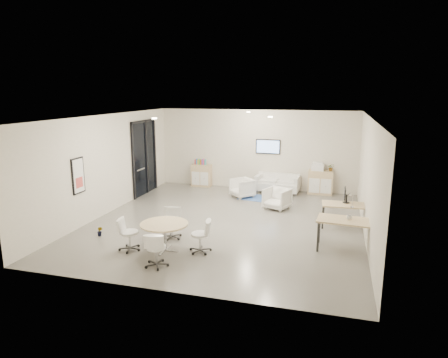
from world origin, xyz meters
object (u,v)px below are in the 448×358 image
sideboard_left (201,175)px  loveseat (278,184)px  sideboard_right (320,182)px  desk_rear (346,206)px  armchair_right (277,198)px  armchair_left (242,187)px  desk_front (348,223)px  round_table (164,226)px

sideboard_left → loveseat: 3.25m
sideboard_right → desk_rear: 3.88m
armchair_right → desk_rear: (2.21, -1.34, 0.25)m
sideboard_left → loveseat: size_ratio=0.53×
armchair_right → sideboard_left: bearing=166.7°
sideboard_left → armchair_right: 4.30m
armchair_left → desk_front: size_ratio=0.49×
sideboard_right → loveseat: size_ratio=0.54×
loveseat → round_table: size_ratio=1.45×
sideboard_right → desk_rear: bearing=-76.9°
armchair_right → loveseat: bearing=118.8°
round_table → desk_rear: bearing=35.0°
sideboard_left → desk_front: size_ratio=0.59×
sideboard_left → desk_rear: bearing=-33.4°
armchair_left → loveseat: bearing=85.8°
loveseat → armchair_right: bearing=-77.9°
sideboard_left → round_table: 6.99m
armchair_right → round_table: (-2.17, -4.40, 0.25)m
sideboard_left → loveseat: (3.24, -0.18, -0.12)m
sideboard_right → loveseat: (-1.62, -0.17, -0.13)m
sideboard_right → armchair_right: size_ratio=1.19×
armchair_left → armchair_right: bearing=5.2°
loveseat → desk_front: bearing=-60.2°
armchair_left → desk_rear: bearing=9.3°
sideboard_left → round_table: bearing=-78.7°
desk_rear → desk_front: desk_front is taller
desk_front → sideboard_left: bearing=140.4°
sideboard_left → armchair_right: bearing=-34.6°
sideboard_right → desk_rear: (0.88, -3.78, 0.17)m
loveseat → armchair_left: (-1.19, -1.07, 0.05)m
sideboard_left → armchair_left: (2.05, -1.26, -0.07)m
round_table → armchair_right: bearing=63.8°
sideboard_left → desk_rear: size_ratio=0.66×
round_table → sideboard_right: bearing=62.9°
armchair_left → armchair_right: 1.90m
armchair_right → round_table: 4.92m
desk_rear → desk_front: 1.75m
loveseat → desk_rear: bearing=-50.7°
desk_front → round_table: bearing=-159.1°
desk_rear → desk_front: bearing=-93.1°
armchair_right → round_table: armchair_right is taller
armchair_left → desk_front: bearing=-5.3°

